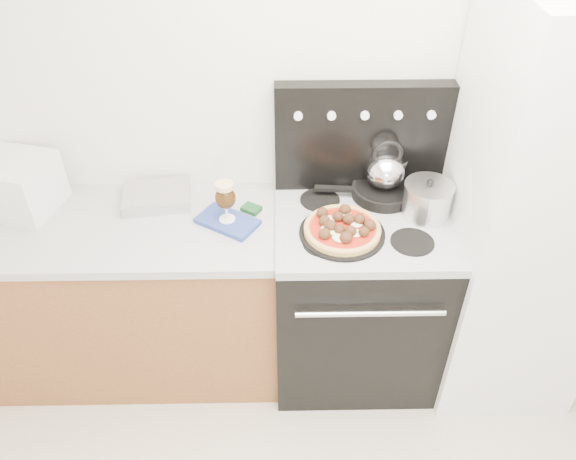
{
  "coord_description": "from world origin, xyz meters",
  "views": [
    {
      "loc": [
        -0.28,
        -0.72,
        2.4
      ],
      "look_at": [
        -0.25,
        1.05,
        0.97
      ],
      "focal_mm": 35.0,
      "sensor_mm": 36.0,
      "label": 1
    }
  ],
  "objects_px": {
    "stove_body": "(355,299)",
    "pizza": "(342,228)",
    "toaster_oven": "(10,184)",
    "fridge": "(530,217)",
    "tea_kettle": "(386,168)",
    "beer_glass": "(226,202)",
    "stock_pot": "(427,201)",
    "base_cabinet": "(128,299)",
    "pizza_pan": "(342,233)",
    "skillet": "(383,191)",
    "oven_mitt": "(227,221)"
  },
  "relations": [
    {
      "from": "fridge",
      "to": "skillet",
      "type": "bearing_deg",
      "value": 160.73
    },
    {
      "from": "pizza_pan",
      "to": "base_cabinet",
      "type": "bearing_deg",
      "value": 173.4
    },
    {
      "from": "beer_glass",
      "to": "pizza",
      "type": "bearing_deg",
      "value": -12.23
    },
    {
      "from": "toaster_oven",
      "to": "skillet",
      "type": "xyz_separation_m",
      "value": [
        1.65,
        0.02,
        -0.07
      ]
    },
    {
      "from": "pizza",
      "to": "skillet",
      "type": "bearing_deg",
      "value": 52.48
    },
    {
      "from": "pizza",
      "to": "tea_kettle",
      "type": "xyz_separation_m",
      "value": [
        0.21,
        0.27,
        0.11
      ]
    },
    {
      "from": "stove_body",
      "to": "pizza",
      "type": "height_order",
      "value": "pizza"
    },
    {
      "from": "beer_glass",
      "to": "stock_pot",
      "type": "distance_m",
      "value": 0.86
    },
    {
      "from": "stove_body",
      "to": "pizza",
      "type": "bearing_deg",
      "value": -138.51
    },
    {
      "from": "fridge",
      "to": "tea_kettle",
      "type": "distance_m",
      "value": 0.64
    },
    {
      "from": "base_cabinet",
      "to": "oven_mitt",
      "type": "distance_m",
      "value": 0.71
    },
    {
      "from": "pizza_pan",
      "to": "stock_pot",
      "type": "relative_size",
      "value": 1.77
    },
    {
      "from": "base_cabinet",
      "to": "toaster_oven",
      "type": "xyz_separation_m",
      "value": [
        -0.44,
        0.14,
        0.59
      ]
    },
    {
      "from": "fridge",
      "to": "pizza_pan",
      "type": "xyz_separation_m",
      "value": [
        -0.8,
        -0.07,
        -0.02
      ]
    },
    {
      "from": "base_cabinet",
      "to": "pizza_pan",
      "type": "distance_m",
      "value": 1.12
    },
    {
      "from": "toaster_oven",
      "to": "skillet",
      "type": "bearing_deg",
      "value": 15.07
    },
    {
      "from": "beer_glass",
      "to": "toaster_oven",
      "type": "bearing_deg",
      "value": 171.2
    },
    {
      "from": "pizza",
      "to": "skillet",
      "type": "xyz_separation_m",
      "value": [
        0.21,
        0.27,
        -0.01
      ]
    },
    {
      "from": "base_cabinet",
      "to": "pizza_pan",
      "type": "relative_size",
      "value": 4.05
    },
    {
      "from": "stove_body",
      "to": "stock_pot",
      "type": "distance_m",
      "value": 0.62
    },
    {
      "from": "fridge",
      "to": "skillet",
      "type": "height_order",
      "value": "fridge"
    },
    {
      "from": "toaster_oven",
      "to": "skillet",
      "type": "height_order",
      "value": "toaster_oven"
    },
    {
      "from": "base_cabinet",
      "to": "toaster_oven",
      "type": "bearing_deg",
      "value": 162.64
    },
    {
      "from": "base_cabinet",
      "to": "stock_pot",
      "type": "bearing_deg",
      "value": 0.4
    },
    {
      "from": "stove_body",
      "to": "tea_kettle",
      "type": "height_order",
      "value": "tea_kettle"
    },
    {
      "from": "toaster_oven",
      "to": "pizza_pan",
      "type": "distance_m",
      "value": 1.47
    },
    {
      "from": "oven_mitt",
      "to": "pizza",
      "type": "relative_size",
      "value": 0.81
    },
    {
      "from": "beer_glass",
      "to": "stock_pot",
      "type": "relative_size",
      "value": 0.94
    },
    {
      "from": "skillet",
      "to": "oven_mitt",
      "type": "bearing_deg",
      "value": -166.39
    },
    {
      "from": "stove_body",
      "to": "tea_kettle",
      "type": "distance_m",
      "value": 0.66
    },
    {
      "from": "fridge",
      "to": "tea_kettle",
      "type": "bearing_deg",
      "value": 160.73
    },
    {
      "from": "toaster_oven",
      "to": "fridge",
      "type": "bearing_deg",
      "value": 9.6
    },
    {
      "from": "toaster_oven",
      "to": "stock_pot",
      "type": "bearing_deg",
      "value": 10.35
    },
    {
      "from": "skillet",
      "to": "beer_glass",
      "type": "bearing_deg",
      "value": -166.39
    },
    {
      "from": "stock_pot",
      "to": "beer_glass",
      "type": "bearing_deg",
      "value": -178.62
    },
    {
      "from": "skillet",
      "to": "stove_body",
      "type": "bearing_deg",
      "value": -120.4
    },
    {
      "from": "tea_kettle",
      "to": "stock_pot",
      "type": "xyz_separation_m",
      "value": [
        0.16,
        -0.15,
        -0.07
      ]
    },
    {
      "from": "base_cabinet",
      "to": "stock_pot",
      "type": "height_order",
      "value": "stock_pot"
    },
    {
      "from": "stove_body",
      "to": "stock_pot",
      "type": "relative_size",
      "value": 4.36
    },
    {
      "from": "base_cabinet",
      "to": "oven_mitt",
      "type": "height_order",
      "value": "oven_mitt"
    },
    {
      "from": "pizza_pan",
      "to": "pizza",
      "type": "bearing_deg",
      "value": 0.0
    },
    {
      "from": "beer_glass",
      "to": "tea_kettle",
      "type": "distance_m",
      "value": 0.72
    },
    {
      "from": "oven_mitt",
      "to": "pizza",
      "type": "xyz_separation_m",
      "value": [
        0.48,
        -0.11,
        0.04
      ]
    },
    {
      "from": "skillet",
      "to": "stock_pot",
      "type": "bearing_deg",
      "value": -42.55
    },
    {
      "from": "stove_body",
      "to": "beer_glass",
      "type": "bearing_deg",
      "value": 178.63
    },
    {
      "from": "stove_body",
      "to": "skillet",
      "type": "height_order",
      "value": "skillet"
    },
    {
      "from": "beer_glass",
      "to": "tea_kettle",
      "type": "height_order",
      "value": "tea_kettle"
    },
    {
      "from": "stove_body",
      "to": "tea_kettle",
      "type": "relative_size",
      "value": 4.52
    },
    {
      "from": "oven_mitt",
      "to": "pizza",
      "type": "distance_m",
      "value": 0.5
    },
    {
      "from": "stove_body",
      "to": "fridge",
      "type": "bearing_deg",
      "value": -2.05
    }
  ]
}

